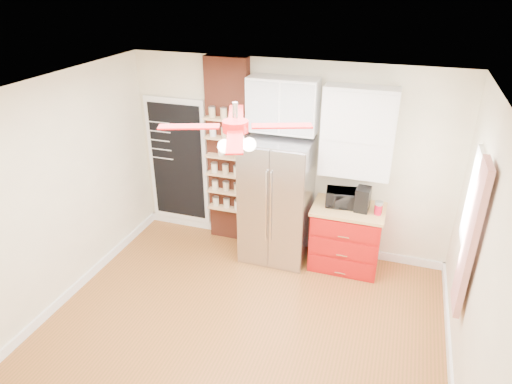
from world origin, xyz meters
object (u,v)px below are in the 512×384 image
(pantry_jar_oats, at_px, (221,151))
(ceiling_fan, at_px, (235,127))
(fridge, at_px, (277,200))
(canister_left, at_px, (378,210))
(red_cabinet, at_px, (346,237))
(toaster_oven, at_px, (342,198))
(coffee_maker, at_px, (363,199))

(pantry_jar_oats, bearing_deg, ceiling_fan, -62.91)
(pantry_jar_oats, bearing_deg, fridge, -9.98)
(canister_left, height_order, pantry_jar_oats, pantry_jar_oats)
(red_cabinet, height_order, ceiling_fan, ceiling_fan)
(fridge, relative_size, canister_left, 12.84)
(red_cabinet, distance_m, ceiling_fan, 2.75)
(red_cabinet, xyz_separation_m, toaster_oven, (-0.11, 0.03, 0.56))
(ceiling_fan, relative_size, toaster_oven, 3.44)
(ceiling_fan, xyz_separation_m, toaster_oven, (0.81, 1.71, -1.41))
(pantry_jar_oats, bearing_deg, canister_left, -4.31)
(toaster_oven, bearing_deg, canister_left, -18.19)
(toaster_oven, bearing_deg, pantry_jar_oats, 170.69)
(red_cabinet, relative_size, toaster_oven, 2.31)
(red_cabinet, bearing_deg, ceiling_fan, -118.71)
(red_cabinet, relative_size, canister_left, 6.89)
(pantry_jar_oats, bearing_deg, toaster_oven, -2.35)
(coffee_maker, relative_size, canister_left, 2.30)
(canister_left, bearing_deg, fridge, 179.39)
(red_cabinet, distance_m, coffee_maker, 0.63)
(ceiling_fan, bearing_deg, canister_left, 51.40)
(ceiling_fan, height_order, coffee_maker, ceiling_fan)
(fridge, relative_size, pantry_jar_oats, 14.47)
(fridge, xyz_separation_m, ceiling_fan, (0.05, -1.63, 1.55))
(coffee_maker, bearing_deg, toaster_oven, 174.97)
(fridge, height_order, coffee_maker, fridge)
(red_cabinet, height_order, coffee_maker, coffee_maker)
(ceiling_fan, height_order, canister_left, ceiling_fan)
(toaster_oven, relative_size, canister_left, 2.99)
(coffee_maker, bearing_deg, canister_left, -10.21)
(fridge, bearing_deg, toaster_oven, 5.38)
(coffee_maker, height_order, pantry_jar_oats, pantry_jar_oats)
(ceiling_fan, distance_m, canister_left, 2.53)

